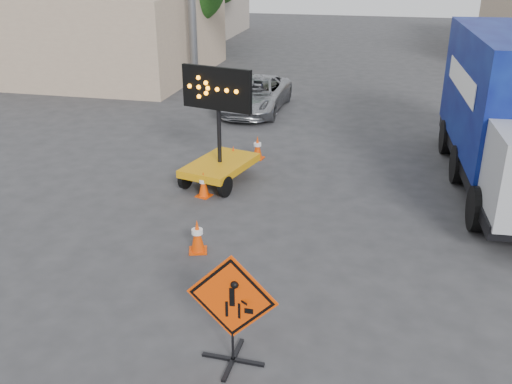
% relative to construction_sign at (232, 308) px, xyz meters
% --- Properties ---
extents(ground, '(100.00, 100.00, 0.00)m').
position_rel_construction_sign_xyz_m(ground, '(-0.19, -0.00, -0.99)').
color(ground, '#2D2D30').
rests_on(ground, ground).
extents(storefront_left_near, '(14.00, 10.00, 4.00)m').
position_rel_construction_sign_xyz_m(storefront_left_near, '(-14.19, 20.00, 1.01)').
color(storefront_left_near, tan).
rests_on(storefront_left_near, ground).
extents(storefront_left_far, '(12.00, 10.00, 4.40)m').
position_rel_construction_sign_xyz_m(storefront_left_far, '(-15.19, 34.00, 1.21)').
color(storefront_left_far, gray).
rests_on(storefront_left_far, ground).
extents(construction_sign, '(1.43, 1.01, 1.89)m').
position_rel_construction_sign_xyz_m(construction_sign, '(0.00, 0.00, 0.00)').
color(construction_sign, black).
rests_on(construction_sign, ground).
extents(arrow_board, '(1.97, 2.49, 3.18)m').
position_rel_construction_sign_xyz_m(arrow_board, '(-2.27, 7.05, -0.29)').
color(arrow_board, '#CD880B').
rests_on(arrow_board, ground).
extents(pickup_truck, '(2.26, 4.75, 1.31)m').
position_rel_construction_sign_xyz_m(pickup_truck, '(-3.01, 14.52, -0.34)').
color(pickup_truck, '#9EA0A5').
rests_on(pickup_truck, ground).
extents(cone_a, '(0.47, 0.47, 0.74)m').
position_rel_construction_sign_xyz_m(cone_a, '(-1.64, 3.21, -0.62)').
color(cone_a, '#E43E04').
rests_on(cone_a, ground).
extents(cone_b, '(0.43, 0.43, 0.68)m').
position_rel_construction_sign_xyz_m(cone_b, '(-2.41, 6.02, -0.65)').
color(cone_b, '#E43E04').
rests_on(cone_b, ground).
extents(cone_c, '(0.50, 0.50, 0.75)m').
position_rel_construction_sign_xyz_m(cone_c, '(-2.15, 8.00, -0.62)').
color(cone_c, '#E43E04').
rests_on(cone_c, ground).
extents(cone_d, '(0.41, 0.41, 0.71)m').
position_rel_construction_sign_xyz_m(cone_d, '(-1.70, 9.15, -0.64)').
color(cone_d, '#E43E04').
rests_on(cone_d, ground).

